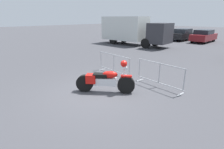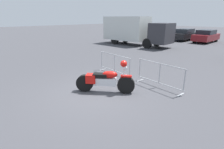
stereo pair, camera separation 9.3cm
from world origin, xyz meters
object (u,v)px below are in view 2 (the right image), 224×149
Objects in this scene: parked_car_black at (185,34)px; parked_car_blue at (164,34)px; box_truck at (133,30)px; parked_car_maroon at (206,36)px; crowd_barrier_far at (159,75)px; motorcycle at (105,80)px; parked_car_silver at (133,32)px; parked_car_white at (147,33)px; crowd_barrier_near at (114,64)px.

parked_car_blue is at bearing 105.38° from parked_car_black.
parked_car_maroon is at bearing 54.63° from box_truck.
parked_car_blue reaches higher than crowd_barrier_far.
motorcycle is 2.34m from crowd_barrier_far.
parked_car_silver is at bearing 93.15° from parked_car_blue.
parked_car_white reaches higher than crowd_barrier_far.
parked_car_white is at bearing 100.00° from parked_car_black.
box_truck is at bearing -176.78° from parked_car_blue.
parked_car_black reaches higher than crowd_barrier_far.
parked_car_black reaches higher than parked_car_white.
parked_car_maroon is (-1.89, 18.72, 0.25)m from motorcycle.
box_truck is 1.73× the size of parked_car_black.
crowd_barrier_near is at bearing 180.00° from crowd_barrier_far.
crowd_barrier_near is 19.84m from parked_car_silver.
crowd_barrier_far is at bearing 19.49° from motorcycle.
crowd_barrier_far is at bearing -137.28° from parked_car_silver.
parked_car_maroon is (10.58, 0.39, 0.06)m from parked_car_silver.
parked_car_white is at bearing 95.75° from parked_car_maroon.
crowd_barrier_near is at bearing -157.64° from parked_car_blue.
motorcycle is 0.45× the size of parked_car_black.
crowd_barrier_far is (1.30, 1.95, 0.05)m from motorcycle.
parked_car_maroon is (5.22, 7.62, -0.88)m from box_truck.
crowd_barrier_far is 0.57× the size of parked_car_silver.
box_truck is (-7.11, 11.10, 1.13)m from motorcycle.
crowd_barrier_far is 21.41m from parked_car_silver.
box_truck reaches higher than parked_car_silver.
parked_car_black is at bearing 87.19° from parked_car_maroon.
parked_car_silver is 0.94× the size of parked_car_blue.
parked_car_black reaches higher than parked_car_silver.
motorcycle is 0.46× the size of parked_car_blue.
parked_car_white is at bearing 109.72° from box_truck.
parked_car_white is 0.94× the size of parked_car_maroon.
crowd_barrier_near is 17.34m from parked_car_black.
parked_car_silver is at bearing 124.28° from crowd_barrier_near.
parked_car_blue reaches higher than motorcycle.
parked_car_silver is 0.91× the size of parked_car_black.
parked_car_silver is 2.65m from parked_car_white.
parked_car_white is 7.95m from parked_car_maroon.
crowd_barrier_near is at bearing -166.57° from parked_car_black.
motorcycle is at bearing -143.10° from parked_car_silver.
motorcycle is 2.34m from crowd_barrier_near.
crowd_barrier_near is (-1.30, 1.95, 0.05)m from motorcycle.
parked_car_silver is (-5.36, 7.24, -0.94)m from box_truck.
parked_car_black is at bearing -74.62° from parked_car_blue.
motorcycle is 0.26× the size of box_truck.
parked_car_black is (7.94, 0.64, 0.06)m from parked_car_silver.
box_truck is (-8.41, 9.15, 1.08)m from crowd_barrier_far.
crowd_barrier_far is 17.08m from parked_car_maroon.
crowd_barrier_near is at bearing -175.32° from parked_car_maroon.
parked_car_blue is 5.30m from parked_car_maroon.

